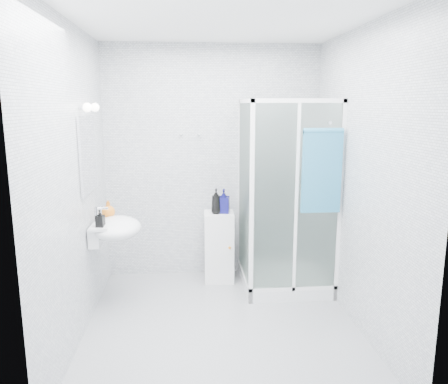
{
  "coord_description": "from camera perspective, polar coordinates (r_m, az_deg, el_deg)",
  "views": [
    {
      "loc": [
        -0.28,
        -3.59,
        1.94
      ],
      "look_at": [
        0.05,
        0.35,
        1.15
      ],
      "focal_mm": 35.0,
      "sensor_mm": 36.0,
      "label": 1
    }
  ],
  "objects": [
    {
      "name": "room",
      "position": [
        3.66,
        -0.32,
        1.23
      ],
      "size": [
        2.4,
        2.6,
        2.6
      ],
      "color": "silver",
      "rests_on": "ground"
    },
    {
      "name": "shower_enclosure",
      "position": [
        4.71,
        7.16,
        -7.3
      ],
      "size": [
        0.9,
        0.95,
        2.0
      ],
      "color": "white",
      "rests_on": "ground"
    },
    {
      "name": "wall_basin",
      "position": [
        4.26,
        -14.19,
        -4.64
      ],
      "size": [
        0.46,
        0.56,
        0.35
      ],
      "color": "white",
      "rests_on": "ground"
    },
    {
      "name": "mirror",
      "position": [
        4.17,
        -17.36,
        4.71
      ],
      "size": [
        0.02,
        0.6,
        0.7
      ],
      "primitive_type": "cube",
      "color": "white",
      "rests_on": "room"
    },
    {
      "name": "vanity_lights",
      "position": [
        4.13,
        -17.02,
        10.53
      ],
      "size": [
        0.1,
        0.4,
        0.08
      ],
      "color": "silver",
      "rests_on": "room"
    },
    {
      "name": "wall_hooks",
      "position": [
        4.86,
        -4.46,
        7.47
      ],
      "size": [
        0.23,
        0.06,
        0.03
      ],
      "color": "silver",
      "rests_on": "room"
    },
    {
      "name": "storage_cabinet",
      "position": [
        4.91,
        -0.66,
        -7.14
      ],
      "size": [
        0.33,
        0.35,
        0.78
      ],
      "rotation": [
        0.0,
        0.0,
        -0.03
      ],
      "color": "white",
      "rests_on": "ground"
    },
    {
      "name": "hand_towel",
      "position": [
        4.2,
        12.66,
        2.96
      ],
      "size": [
        0.37,
        0.05,
        0.8
      ],
      "color": "teal",
      "rests_on": "shower_enclosure"
    },
    {
      "name": "shampoo_bottle_a",
      "position": [
        4.74,
        -1.04,
        -1.21
      ],
      "size": [
        0.12,
        0.12,
        0.27
      ],
      "primitive_type": "imported",
      "rotation": [
        0.0,
        0.0,
        -0.16
      ],
      "color": "black",
      "rests_on": "storage_cabinet"
    },
    {
      "name": "shampoo_bottle_b",
      "position": [
        4.77,
        -0.03,
        -1.18
      ],
      "size": [
        0.14,
        0.14,
        0.26
      ],
      "primitive_type": "imported",
      "rotation": [
        0.0,
        0.0,
        -0.2
      ],
      "color": "#0F0E56",
      "rests_on": "storage_cabinet"
    },
    {
      "name": "soap_dispenser_orange",
      "position": [
        4.39,
        -14.88,
        -2.19
      ],
      "size": [
        0.16,
        0.16,
        0.17
      ],
      "primitive_type": "imported",
      "rotation": [
        0.0,
        0.0,
        0.3
      ],
      "color": "orange",
      "rests_on": "wall_basin"
    },
    {
      "name": "soap_dispenser_black",
      "position": [
        4.08,
        -15.88,
        -3.33
      ],
      "size": [
        0.08,
        0.08,
        0.16
      ],
      "primitive_type": "imported",
      "rotation": [
        0.0,
        0.0,
        -0.2
      ],
      "color": "black",
      "rests_on": "wall_basin"
    }
  ]
}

